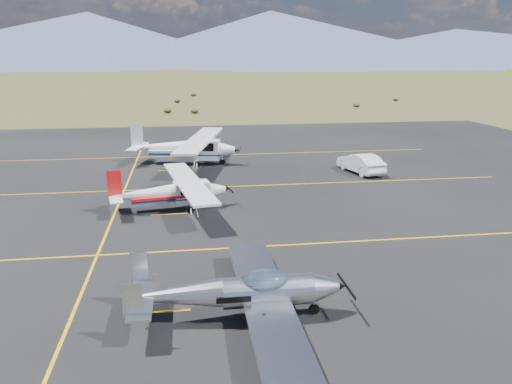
# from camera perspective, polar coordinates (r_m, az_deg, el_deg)

# --- Properties ---
(ground) EXTENTS (1600.00, 1600.00, 0.00)m
(ground) POSITION_cam_1_polar(r_m,az_deg,el_deg) (21.20, -2.18, -8.43)
(ground) COLOR #383D1C
(ground) RESTS_ON ground
(apron) EXTENTS (72.00, 72.00, 0.02)m
(apron) POSITION_cam_1_polar(r_m,az_deg,el_deg) (27.72, -3.74, -2.61)
(apron) COLOR black
(apron) RESTS_ON ground
(aircraft_low_wing) EXTENTS (6.91, 9.67, 2.12)m
(aircraft_low_wing) POSITION_cam_1_polar(r_m,az_deg,el_deg) (16.77, -1.51, -11.38)
(aircraft_low_wing) COLOR silver
(aircraft_low_wing) RESTS_ON apron
(aircraft_cessna) EXTENTS (6.10, 9.98, 2.52)m
(aircraft_cessna) POSITION_cam_1_polar(r_m,az_deg,el_deg) (28.58, -9.68, 0.10)
(aircraft_cessna) COLOR silver
(aircraft_cessna) RESTS_ON apron
(aircraft_plain) EXTENTS (8.11, 12.72, 3.22)m
(aircraft_plain) POSITION_cam_1_polar(r_m,az_deg,el_deg) (40.52, -8.11, 5.14)
(aircraft_plain) COLOR white
(aircraft_plain) RESTS_ON apron
(sedan) EXTENTS (2.52, 4.71, 1.47)m
(sedan) POSITION_cam_1_polar(r_m,az_deg,el_deg) (38.10, 11.88, 3.26)
(sedan) COLOR silver
(sedan) RESTS_ON apron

